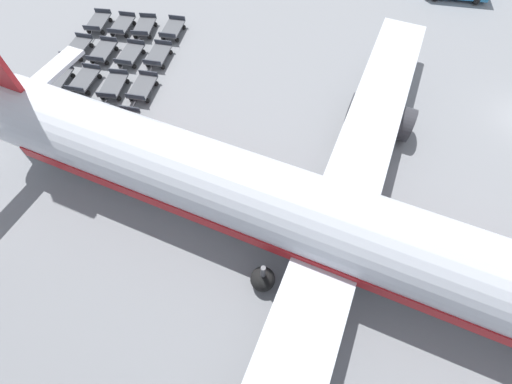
{
  "coord_description": "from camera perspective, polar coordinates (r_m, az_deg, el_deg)",
  "views": [
    {
      "loc": [
        22.58,
        -10.92,
        17.09
      ],
      "look_at": [
        14.15,
        -14.39,
        2.82
      ],
      "focal_mm": 24.0,
      "sensor_mm": 36.0,
      "label": 1
    }
  ],
  "objects": [
    {
      "name": "airplane",
      "position": [
        16.3,
        17.07,
        -7.05
      ],
      "size": [
        37.55,
        46.08,
        11.61
      ],
      "color": "silver",
      "rests_on": "ground_plane"
    },
    {
      "name": "baggage_dolly_row_mid_b_col_c",
      "position": [
        27.75,
        -22.63,
        16.0
      ],
      "size": [
        3.4,
        2.05,
        0.92
      ],
      "color": "#515459",
      "rests_on": "ground_plane"
    },
    {
      "name": "baggage_dolly_row_near_col_b",
      "position": [
        32.54,
        -27.6,
        20.49
      ],
      "size": [
        3.4,
        1.87,
        0.92
      ],
      "color": "#515459",
      "rests_on": "ground_plane"
    },
    {
      "name": "baggage_dolly_row_mid_a_col_a",
      "position": [
        33.82,
        -21.39,
        24.44
      ],
      "size": [
        3.4,
        1.94,
        0.92
      ],
      "color": "#515459",
      "rests_on": "ground_plane"
    },
    {
      "name": "baggage_dolly_row_mid_b_col_b",
      "position": [
        30.25,
        -20.2,
        20.69
      ],
      "size": [
        3.4,
        1.87,
        0.92
      ],
      "color": "#515459",
      "rests_on": "ground_plane"
    },
    {
      "name": "baggage_dolly_row_far_col_d",
      "position": [
        24.59,
        -21.24,
        10.34
      ],
      "size": [
        3.4,
        1.89,
        0.92
      ],
      "color": "#515459",
      "rests_on": "ground_plane"
    },
    {
      "name": "baggage_dolly_row_mid_a_col_d",
      "position": [
        26.94,
        -29.63,
        10.92
      ],
      "size": [
        3.4,
        1.97,
        0.92
      ],
      "color": "#515459",
      "rests_on": "ground_plane"
    },
    {
      "name": "baggage_dolly_row_far_col_c",
      "position": [
        26.89,
        -18.35,
        16.16
      ],
      "size": [
        3.4,
        1.9,
        0.92
      ],
      "color": "#515459",
      "rests_on": "ground_plane"
    },
    {
      "name": "baggage_dolly_row_mid_a_col_c",
      "position": [
        29.1,
        -26.67,
        16.32
      ],
      "size": [
        3.4,
        1.87,
        0.92
      ],
      "color": "#515459",
      "rests_on": "ground_plane"
    },
    {
      "name": "baggage_dolly_row_far_col_b",
      "position": [
        29.55,
        -15.94,
        21.05
      ],
      "size": [
        3.4,
        1.91,
        0.92
      ],
      "color": "#515459",
      "rests_on": "ground_plane"
    },
    {
      "name": "baggage_dolly_row_mid_a_col_b",
      "position": [
        31.33,
        -24.14,
        20.57
      ],
      "size": [
        3.4,
        1.93,
        0.92
      ],
      "color": "#515459",
      "rests_on": "ground_plane"
    },
    {
      "name": "baggage_dolly_row_mid_b_col_a",
      "position": [
        33.04,
        -18.08,
        24.67
      ],
      "size": [
        3.39,
        2.11,
        0.92
      ],
      "color": "#515459",
      "rests_on": "ground_plane"
    },
    {
      "name": "baggage_dolly_row_near_col_d",
      "position": [
        28.06,
        -33.27,
        10.67
      ],
      "size": [
        3.4,
        1.93,
        0.92
      ],
      "color": "#515459",
      "rests_on": "ground_plane"
    },
    {
      "name": "baggage_dolly_row_mid_b_col_d",
      "position": [
        25.68,
        -25.36,
        10.75
      ],
      "size": [
        3.4,
        1.89,
        0.92
      ],
      "color": "#515459",
      "rests_on": "ground_plane"
    },
    {
      "name": "baggage_dolly_row_near_col_c",
      "position": [
        30.02,
        -30.13,
        15.86
      ],
      "size": [
        3.4,
        2.03,
        0.92
      ],
      "color": "#515459",
      "rests_on": "ground_plane"
    },
    {
      "name": "baggage_dolly_row_near_col_a",
      "position": [
        34.95,
        -24.78,
        24.29
      ],
      "size": [
        3.4,
        2.06,
        0.92
      ],
      "color": "#515459",
      "rests_on": "ground_plane"
    },
    {
      "name": "baggage_dolly_row_far_col_a",
      "position": [
        32.18,
        -13.7,
        24.84
      ],
      "size": [
        3.4,
        1.92,
        0.92
      ],
      "color": "#515459",
      "rests_on": "ground_plane"
    }
  ]
}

